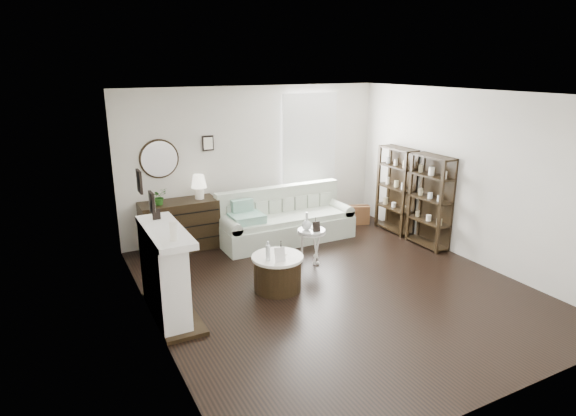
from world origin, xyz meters
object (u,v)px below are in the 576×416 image
dresser (180,225)px  drum_table (278,272)px  sofa (285,223)px  pedestal_table (311,232)px

dresser → drum_table: dresser is taller
sofa → drum_table: 2.02m
sofa → dresser: bearing=167.7°
pedestal_table → drum_table: bearing=-144.9°
sofa → drum_table: (-1.01, -1.75, -0.06)m
drum_table → pedestal_table: pedestal_table is taller
dresser → drum_table: 2.30m
sofa → dresser: (-1.81, 0.40, 0.12)m
sofa → dresser: size_ratio=1.88×
drum_table → dresser: bearing=110.4°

